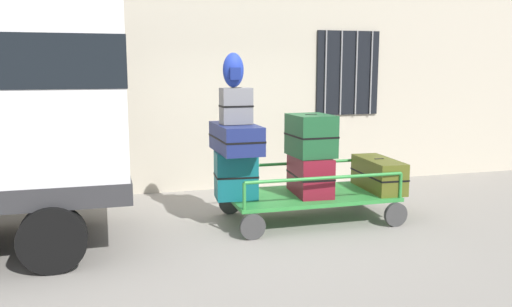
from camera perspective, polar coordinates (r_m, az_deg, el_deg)
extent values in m
plane|color=gray|center=(7.21, 1.52, -7.74)|extent=(40.00, 40.00, 0.00)
cube|color=#BCB29E|center=(9.29, -3.12, 11.67)|extent=(12.00, 0.30, 5.00)
cube|color=black|center=(9.85, 9.83, 8.50)|extent=(1.20, 0.04, 1.50)
cylinder|color=gray|center=(9.63, 7.49, 8.55)|extent=(0.03, 0.03, 1.50)
cylinder|color=gray|center=(9.75, 9.13, 8.52)|extent=(0.03, 0.03, 1.50)
cylinder|color=gray|center=(9.88, 10.72, 8.48)|extent=(0.03, 0.03, 1.50)
cylinder|color=gray|center=(10.02, 12.27, 8.44)|extent=(0.03, 0.03, 1.50)
cylinder|color=black|center=(5.93, -21.02, -8.61)|extent=(0.70, 0.22, 0.70)
cube|color=#2D8438|center=(7.41, 5.78, -4.51)|extent=(2.24, 1.17, 0.05)
cylinder|color=#383838|center=(7.37, 14.77, -6.36)|extent=(0.32, 0.06, 0.32)
cylinder|color=#383838|center=(8.39, 10.54, -4.30)|extent=(0.32, 0.06, 0.32)
cylinder|color=#383838|center=(6.60, -0.36, -7.88)|extent=(0.32, 0.06, 0.32)
cylinder|color=#383838|center=(7.73, -2.81, -5.32)|extent=(0.32, 0.06, 0.32)
cylinder|color=#2D8438|center=(7.37, 15.25, -3.34)|extent=(0.04, 0.04, 0.33)
cylinder|color=#2D8438|center=(8.30, 11.35, -1.80)|extent=(0.04, 0.04, 0.33)
cylinder|color=#2D8438|center=(6.53, -1.27, -4.61)|extent=(0.04, 0.04, 0.33)
cylinder|color=#2D8438|center=(7.57, -3.39, -2.70)|extent=(0.04, 0.04, 0.33)
cylinder|color=#2D8438|center=(6.84, 7.53, -2.62)|extent=(2.16, 0.04, 0.04)
cylinder|color=#2D8438|center=(7.84, 4.34, -1.05)|extent=(2.16, 0.04, 0.04)
cube|color=#0F5960|center=(7.06, -2.17, -2.35)|extent=(0.57, 0.45, 0.62)
cube|color=black|center=(7.06, -2.17, -2.35)|extent=(0.58, 0.46, 0.02)
cube|color=black|center=(7.01, -2.19, 0.11)|extent=(0.16, 0.04, 0.02)
cube|color=navy|center=(6.97, -2.18, 1.67)|extent=(0.52, 1.03, 0.36)
cube|color=black|center=(6.97, -2.18, 1.67)|extent=(0.53, 1.04, 0.02)
cube|color=black|center=(6.95, -2.19, 3.11)|extent=(0.16, 0.03, 0.02)
cube|color=slate|center=(6.91, -2.16, 5.12)|extent=(0.40, 0.26, 0.47)
cube|color=black|center=(6.91, -2.16, 5.12)|extent=(0.41, 0.27, 0.02)
cube|color=black|center=(6.89, -2.17, 7.01)|extent=(0.14, 0.04, 0.02)
cube|color=maroon|center=(7.35, 5.81, -2.31)|extent=(0.50, 0.84, 0.53)
cube|color=black|center=(7.35, 5.81, -2.31)|extent=(0.51, 0.85, 0.02)
cube|color=black|center=(7.31, 5.84, -0.33)|extent=(0.16, 0.04, 0.02)
cube|color=#194C28|center=(7.25, 5.91, 1.95)|extent=(0.54, 0.69, 0.56)
cube|color=black|center=(7.25, 5.91, 1.95)|extent=(0.55, 0.70, 0.02)
cube|color=black|center=(7.22, 5.95, 4.14)|extent=(0.16, 0.04, 0.02)
cube|color=#4C5119|center=(7.78, 13.01, -2.18)|extent=(0.45, 1.05, 0.44)
cube|color=black|center=(7.78, 13.01, -2.18)|extent=(0.46, 1.06, 0.02)
cube|color=black|center=(7.75, 13.07, -0.61)|extent=(0.14, 0.04, 0.02)
ellipsoid|color=navy|center=(6.86, -2.46, 8.94)|extent=(0.27, 0.19, 0.44)
cube|color=navy|center=(6.77, -2.26, 8.56)|extent=(0.14, 0.06, 0.15)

